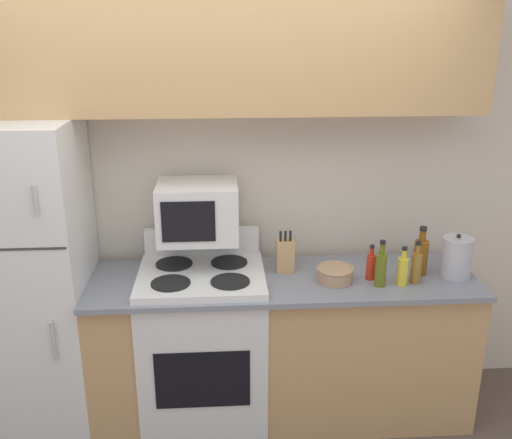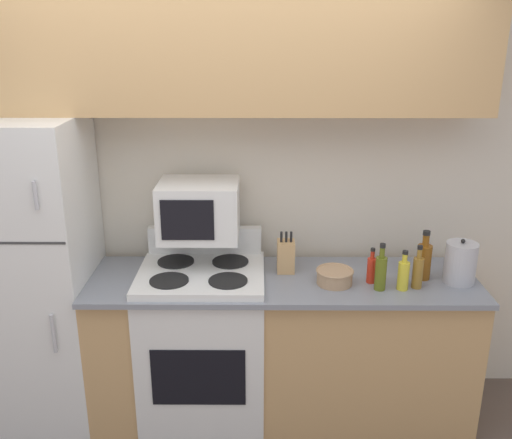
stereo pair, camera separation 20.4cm
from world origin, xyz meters
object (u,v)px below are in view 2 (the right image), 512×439
at_px(bottle_cooking_spray, 403,274).
at_px(bottle_hot_sauce, 372,269).
at_px(stove, 203,342).
at_px(bottle_whiskey, 424,260).
at_px(knife_block, 286,256).
at_px(kettle, 460,263).
at_px(refrigerator, 31,276).
at_px(bottle_vinegar, 418,271).
at_px(bottle_olive_oil, 381,272).
at_px(bowl, 335,276).
at_px(microwave, 199,210).

bearing_deg(bottle_cooking_spray, bottle_hot_sauce, 150.57).
relative_size(stove, bottle_whiskey, 3.91).
height_order(knife_block, kettle, kettle).
bearing_deg(bottle_cooking_spray, bottle_whiskey, 43.87).
xyz_separation_m(refrigerator, bottle_vinegar, (2.13, -0.15, 0.10)).
bearing_deg(bottle_olive_oil, bowl, 163.31).
bearing_deg(refrigerator, stove, -1.89).
xyz_separation_m(microwave, bottle_cooking_spray, (1.10, -0.24, -0.28)).
relative_size(microwave, bottle_whiskey, 1.56).
relative_size(bottle_cooking_spray, kettle, 0.87).
distance_m(microwave, kettle, 1.45).
bearing_deg(knife_block, bottle_whiskey, -6.98).
xyz_separation_m(bottle_vinegar, kettle, (0.25, 0.07, 0.02)).
bearing_deg(stove, refrigerator, 178.11).
relative_size(microwave, bowl, 2.14).
relative_size(stove, bottle_olive_oil, 4.21).
relative_size(knife_block, bottle_cooking_spray, 1.11).
bearing_deg(bottle_hot_sauce, bottle_vinegar, -15.15).
height_order(stove, bottle_whiskey, bottle_whiskey).
bearing_deg(bottle_vinegar, kettle, 15.68).
distance_m(knife_block, kettle, 0.95).
xyz_separation_m(stove, microwave, (-0.01, 0.11, 0.77)).
bearing_deg(bottle_whiskey, kettle, -14.13).
bearing_deg(bowl, stove, 174.57).
relative_size(bottle_hot_sauce, kettle, 0.79).
bearing_deg(kettle, knife_block, 171.59).
height_order(stove, microwave, microwave).
distance_m(microwave, bottle_olive_oil, 1.04).
xyz_separation_m(knife_block, bottle_whiskey, (0.75, -0.09, 0.02)).
distance_m(bottle_cooking_spray, kettle, 0.34).
xyz_separation_m(bottle_whiskey, bottle_hot_sauce, (-0.30, -0.05, -0.03)).
distance_m(knife_block, bowl, 0.31).
bearing_deg(bottle_cooking_spray, refrigerator, 175.27).
bearing_deg(bottle_vinegar, bowl, 174.00).
bearing_deg(kettle, stove, 178.14).
xyz_separation_m(bowl, bottle_whiskey, (0.50, 0.07, 0.07)).
bearing_deg(bottle_hot_sauce, knife_block, 162.46).
relative_size(knife_block, bottle_olive_oil, 0.94).
bearing_deg(refrigerator, bottle_whiskey, -0.82).
xyz_separation_m(refrigerator, bottle_olive_oil, (1.93, -0.17, 0.11)).
bearing_deg(refrigerator, bottle_hot_sauce, -2.54).
relative_size(refrigerator, knife_block, 7.31).
relative_size(bottle_cooking_spray, bottle_hot_sauce, 1.10).
bearing_deg(kettle, bottle_cooking_spray, -164.38).
bearing_deg(refrigerator, bowl, -3.43).
bearing_deg(kettle, bottle_hot_sauce, -179.24).
height_order(microwave, bottle_whiskey, microwave).
relative_size(microwave, knife_block, 1.80).
bearing_deg(kettle, bottle_whiskey, 165.87).
xyz_separation_m(knife_block, bottle_hot_sauce, (0.46, -0.15, -0.02)).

